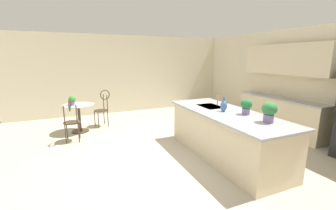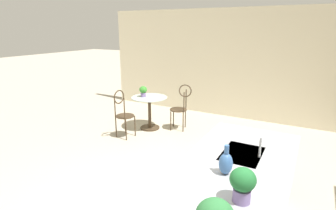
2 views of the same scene
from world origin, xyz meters
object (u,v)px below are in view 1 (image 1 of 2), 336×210
at_px(potted_plant_counter_far, 269,111).
at_px(potted_plant_counter_near, 246,106).
at_px(bistro_table, 79,115).
at_px(chair_near_window, 103,106).
at_px(chair_by_island, 71,118).
at_px(potted_plant_on_table, 72,100).
at_px(vase_on_counter, 224,106).

relative_size(potted_plant_counter_far, potted_plant_counter_near, 1.17).
relative_size(bistro_table, potted_plant_counter_far, 2.38).
bearing_deg(bistro_table, potted_plant_counter_far, 37.41).
height_order(chair_near_window, potted_plant_counter_near, potted_plant_counter_near).
bearing_deg(bistro_table, chair_by_island, -14.56).
bearing_deg(potted_plant_on_table, chair_by_island, -4.36).
height_order(bistro_table, potted_plant_counter_near, potted_plant_counter_near).
bearing_deg(chair_near_window, chair_by_island, -39.35).
distance_m(potted_plant_counter_far, potted_plant_counter_near, 0.55).
bearing_deg(chair_near_window, potted_plant_counter_far, 28.51).
relative_size(chair_by_island, potted_plant_counter_far, 3.10).
relative_size(chair_near_window, potted_plant_counter_near, 3.64).
relative_size(bistro_table, chair_near_window, 0.77).
xyz_separation_m(bistro_table, potted_plant_counter_near, (3.06, 2.80, 0.64)).
relative_size(bistro_table, potted_plant_on_table, 3.31).
bearing_deg(vase_on_counter, potted_plant_counter_far, 12.72).
bearing_deg(potted_plant_counter_far, bistro_table, -142.59).
bearing_deg(chair_by_island, chair_near_window, 140.65).
distance_m(potted_plant_on_table, potted_plant_counter_far, 4.61).
distance_m(chair_by_island, potted_plant_on_table, 0.75).
height_order(chair_by_island, potted_plant_on_table, chair_by_island).
distance_m(potted_plant_on_table, potted_plant_counter_near, 4.22).
distance_m(bistro_table, vase_on_counter, 3.78).
xyz_separation_m(bistro_table, chair_near_window, (-0.29, 0.64, 0.13)).
distance_m(chair_near_window, chair_by_island, 1.31).
distance_m(chair_by_island, potted_plant_counter_far, 4.17).
distance_m(chair_near_window, potted_plant_counter_far, 4.48).
distance_m(potted_plant_counter_near, vase_on_counter, 0.43).
bearing_deg(potted_plant_counter_near, potted_plant_on_table, -135.91).
bearing_deg(vase_on_counter, potted_plant_counter_near, 34.08).
xyz_separation_m(potted_plant_counter_far, vase_on_counter, (-0.90, -0.20, -0.08)).
bearing_deg(bistro_table, potted_plant_counter_near, 42.40).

